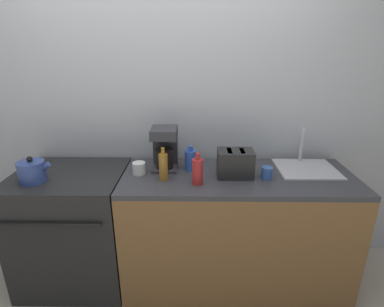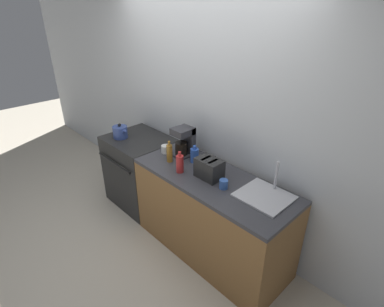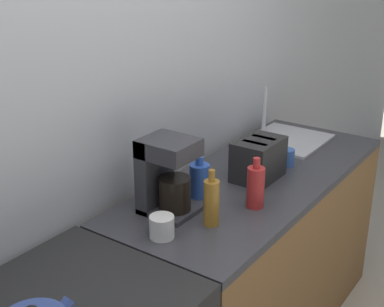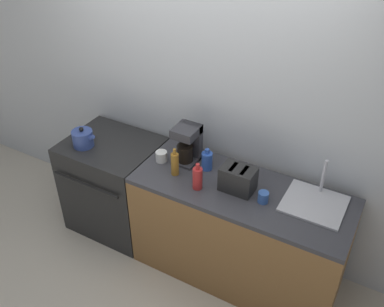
{
  "view_description": "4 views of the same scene",
  "coord_description": "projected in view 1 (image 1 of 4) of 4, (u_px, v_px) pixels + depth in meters",
  "views": [
    {
      "loc": [
        0.28,
        -1.61,
        1.75
      ],
      "look_at": [
        0.25,
        0.37,
        1.03
      ],
      "focal_mm": 28.0,
      "sensor_mm": 36.0,
      "label": 1
    },
    {
      "loc": [
        2.17,
        -1.45,
        2.35
      ],
      "look_at": [
        0.25,
        0.38,
        1.0
      ],
      "focal_mm": 28.0,
      "sensor_mm": 36.0,
      "label": 2
    },
    {
      "loc": [
        -1.46,
        -0.74,
        1.89
      ],
      "look_at": [
        0.15,
        0.39,
        1.12
      ],
      "focal_mm": 50.0,
      "sensor_mm": 36.0,
      "label": 3
    },
    {
      "loc": [
        1.44,
        -1.96,
        2.87
      ],
      "look_at": [
        0.14,
        0.37,
        1.02
      ],
      "focal_mm": 40.0,
      "sensor_mm": 36.0,
      "label": 4
    }
  ],
  "objects": [
    {
      "name": "wall_back",
      "position": [
        160.0,
        106.0,
        2.34
      ],
      "size": [
        8.0,
        0.05,
        2.6
      ],
      "color": "silver",
      "rests_on": "ground_plane"
    },
    {
      "name": "stove",
      "position": [
        75.0,
        226.0,
        2.27
      ],
      "size": [
        0.78,
        0.69,
        0.89
      ],
      "color": "black",
      "rests_on": "ground_plane"
    },
    {
      "name": "counter_block",
      "position": [
        235.0,
        229.0,
        2.26
      ],
      "size": [
        1.63,
        0.64,
        0.89
      ],
      "color": "brown",
      "rests_on": "ground_plane"
    },
    {
      "name": "kettle",
      "position": [
        32.0,
        171.0,
        1.98
      ],
      "size": [
        0.22,
        0.17,
        0.18
      ],
      "color": "#33478C",
      "rests_on": "stove"
    },
    {
      "name": "toaster",
      "position": [
        235.0,
        163.0,
        2.06
      ],
      "size": [
        0.24,
        0.17,
        0.19
      ],
      "color": "black",
      "rests_on": "counter_block"
    },
    {
      "name": "coffee_maker",
      "position": [
        165.0,
        147.0,
        2.18
      ],
      "size": [
        0.18,
        0.21,
        0.31
      ],
      "color": "#333338",
      "rests_on": "counter_block"
    },
    {
      "name": "sink_tray",
      "position": [
        306.0,
        168.0,
        2.19
      ],
      "size": [
        0.42,
        0.38,
        0.28
      ],
      "color": "#B7B7BC",
      "rests_on": "counter_block"
    },
    {
      "name": "bottle_red",
      "position": [
        198.0,
        171.0,
        1.94
      ],
      "size": [
        0.07,
        0.07,
        0.21
      ],
      "color": "#B72828",
      "rests_on": "counter_block"
    },
    {
      "name": "bottle_amber",
      "position": [
        163.0,
        166.0,
        2.0
      ],
      "size": [
        0.06,
        0.06,
        0.23
      ],
      "color": "#9E6B23",
      "rests_on": "counter_block"
    },
    {
      "name": "bottle_blue",
      "position": [
        191.0,
        160.0,
        2.17
      ],
      "size": [
        0.08,
        0.08,
        0.18
      ],
      "color": "#2D56B7",
      "rests_on": "counter_block"
    },
    {
      "name": "cup_blue",
      "position": [
        267.0,
        173.0,
        2.03
      ],
      "size": [
        0.08,
        0.08,
        0.08
      ],
      "color": "#3860B2",
      "rests_on": "counter_block"
    },
    {
      "name": "cup_white",
      "position": [
        139.0,
        168.0,
        2.11
      ],
      "size": [
        0.09,
        0.09,
        0.08
      ],
      "color": "white",
      "rests_on": "counter_block"
    }
  ]
}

